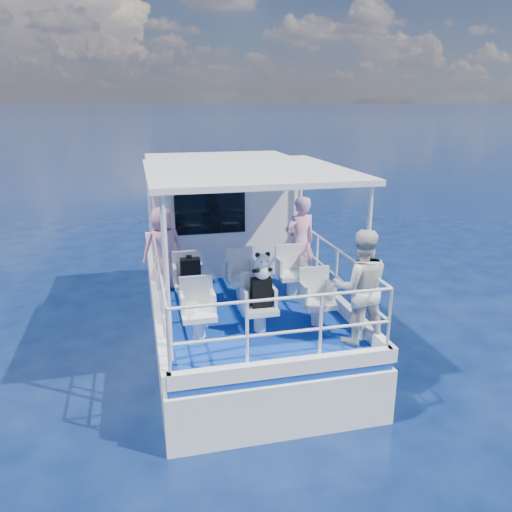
{
  "coord_description": "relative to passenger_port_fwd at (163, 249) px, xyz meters",
  "views": [
    {
      "loc": [
        -1.63,
        -7.65,
        4.14
      ],
      "look_at": [
        0.11,
        -0.4,
        1.83
      ],
      "focal_mm": 35.0,
      "sensor_mm": 36.0,
      "label": 1
    }
  ],
  "objects": [
    {
      "name": "passenger_port_fwd",
      "position": [
        0.0,
        0.0,
        0.0
      ],
      "size": [
        0.62,
        0.5,
        1.5
      ],
      "primitive_type": "imported",
      "rotation": [
        0.0,
        0.0,
        3.34
      ],
      "color": "pink",
      "rests_on": "deck"
    },
    {
      "name": "canopy_posts",
      "position": [
        1.25,
        -1.26,
        0.35
      ],
      "size": [
        2.77,
        2.97,
        2.2
      ],
      "color": "white",
      "rests_on": "deck"
    },
    {
      "name": "seat_stbd_fwd",
      "position": [
        2.15,
        -0.81,
        -0.56
      ],
      "size": [
        0.48,
        0.46,
        0.38
      ],
      "primitive_type": "cube",
      "color": "silver",
      "rests_on": "deck"
    },
    {
      "name": "ground",
      "position": [
        1.25,
        -1.01,
        -1.65
      ],
      "size": [
        2000.0,
        2000.0,
        0.0
      ],
      "primitive_type": "plane",
      "color": "#07133A",
      "rests_on": "ground"
    },
    {
      "name": "cabin",
      "position": [
        1.25,
        1.29,
        0.35
      ],
      "size": [
        2.85,
        2.0,
        2.2
      ],
      "primitive_type": "cube",
      "color": "white",
      "rests_on": "deck"
    },
    {
      "name": "seat_stbd_aft",
      "position": [
        2.15,
        -2.11,
        -0.56
      ],
      "size": [
        0.48,
        0.46,
        0.38
      ],
      "primitive_type": "cube",
      "color": "silver",
      "rests_on": "deck"
    },
    {
      "name": "passenger_stbd_aft",
      "position": [
        2.5,
        -2.79,
        0.07
      ],
      "size": [
        0.9,
        0.77,
        1.63
      ],
      "primitive_type": "imported",
      "rotation": [
        0.0,
        0.0,
        2.94
      ],
      "color": "silver",
      "rests_on": "deck"
    },
    {
      "name": "railings",
      "position": [
        1.25,
        -1.59,
        -0.25
      ],
      "size": [
        2.84,
        3.59,
        1.0
      ],
      "primitive_type": null,
      "color": "white",
      "rests_on": "deck"
    },
    {
      "name": "deck",
      "position": [
        1.25,
        -0.01,
        -0.8
      ],
      "size": [
        2.9,
        6.9,
        0.1
      ],
      "primitive_type": "cube",
      "color": "#0A2D94",
      "rests_on": "hull"
    },
    {
      "name": "backpack_port",
      "position": [
        0.38,
        -0.89,
        -0.16
      ],
      "size": [
        0.32,
        0.18,
        0.42
      ],
      "primitive_type": "cube",
      "color": "black",
      "rests_on": "seat_port_fwd"
    },
    {
      "name": "canopy",
      "position": [
        1.25,
        -1.21,
        1.49
      ],
      "size": [
        3.0,
        3.2,
        0.08
      ],
      "primitive_type": "cube",
      "color": "white",
      "rests_on": "cabin"
    },
    {
      "name": "hull",
      "position": [
        1.25,
        -0.01,
        -1.65
      ],
      "size": [
        3.0,
        7.0,
        1.6
      ],
      "primitive_type": "cube",
      "color": "white",
      "rests_on": "ground"
    },
    {
      "name": "seat_center_aft",
      "position": [
        1.25,
        -2.11,
        -0.56
      ],
      "size": [
        0.48,
        0.46,
        0.38
      ],
      "primitive_type": "cube",
      "color": "silver",
      "rests_on": "deck"
    },
    {
      "name": "panda",
      "position": [
        1.29,
        -2.13,
        0.26
      ],
      "size": [
        0.25,
        0.21,
        0.39
      ],
      "primitive_type": null,
      "color": "white",
      "rests_on": "backpack_center"
    },
    {
      "name": "passenger_stbd_fwd",
      "position": [
        2.4,
        -0.47,
        0.09
      ],
      "size": [
        0.68,
        0.53,
        1.67
      ],
      "primitive_type": "imported",
      "rotation": [
        0.0,
        0.0,
        3.38
      ],
      "color": "pink",
      "rests_on": "deck"
    },
    {
      "name": "backpack_center",
      "position": [
        1.27,
        -2.11,
        -0.15
      ],
      "size": [
        0.29,
        0.16,
        0.44
      ],
      "primitive_type": "cube",
      "color": "black",
      "rests_on": "seat_center_aft"
    },
    {
      "name": "seat_center_fwd",
      "position": [
        1.25,
        -0.81,
        -0.56
      ],
      "size": [
        0.48,
        0.46,
        0.38
      ],
      "primitive_type": "cube",
      "color": "silver",
      "rests_on": "deck"
    },
    {
      "name": "seat_port_aft",
      "position": [
        0.35,
        -2.11,
        -0.56
      ],
      "size": [
        0.48,
        0.46,
        0.38
      ],
      "primitive_type": "cube",
      "color": "silver",
      "rests_on": "deck"
    },
    {
      "name": "seat_port_fwd",
      "position": [
        0.35,
        -0.81,
        -0.56
      ],
      "size": [
        0.48,
        0.46,
        0.38
      ],
      "primitive_type": "cube",
      "color": "silver",
      "rests_on": "deck"
    },
    {
      "name": "compact_camera",
      "position": [
        0.36,
        -0.88,
        0.08
      ],
      "size": [
        0.09,
        0.06,
        0.06
      ],
      "primitive_type": "cube",
      "color": "black",
      "rests_on": "backpack_port"
    }
  ]
}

